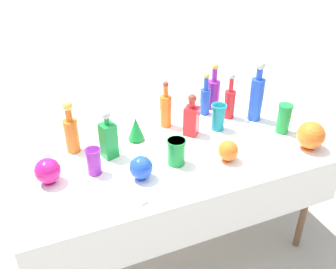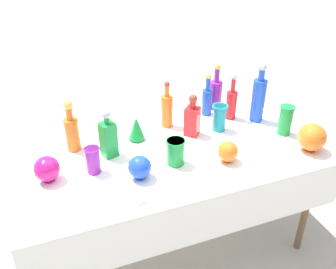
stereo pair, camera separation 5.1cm
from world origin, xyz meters
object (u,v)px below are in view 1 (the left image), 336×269
Objects in this scene: tall_bottle_3 at (166,110)px; slender_vase_0 at (218,116)px; tall_bottle_5 at (205,99)px; round_bowl_3 at (228,151)px; square_decanter_0 at (192,118)px; slender_vase_2 at (284,118)px; slender_vase_3 at (176,151)px; tall_bottle_4 at (213,92)px; fluted_vase_0 at (136,128)px; round_bowl_0 at (311,135)px; tall_bottle_0 at (257,96)px; tall_bottle_2 at (71,132)px; round_bowl_2 at (48,171)px; square_decanter_1 at (108,138)px; slender_vase_1 at (94,160)px; round_bowl_1 at (141,168)px; tall_bottle_1 at (230,101)px.

tall_bottle_3 is 0.34m from slender_vase_0.
tall_bottle_5 is at bearing 84.26° from slender_vase_0.
slender_vase_0 reaches higher than round_bowl_3.
square_decanter_0 is 0.59m from slender_vase_2.
slender_vase_0 is (0.19, -0.01, -0.02)m from square_decanter_0.
slender_vase_3 is at bearing -175.63° from slender_vase_2.
tall_bottle_4 reaches higher than tall_bottle_3.
tall_bottle_3 is 2.03× the size of fluted_vase_0.
round_bowl_0 is (0.39, -0.41, -0.00)m from slender_vase_0.
tall_bottle_0 is 0.24m from slender_vase_2.
slender_vase_3 is at bearing -68.77° from fluted_vase_0.
round_bowl_0 is (1.30, -0.52, -0.04)m from tall_bottle_2.
round_bowl_3 is at bearing -10.78° from round_bowl_2.
tall_bottle_4 is at bearing 9.97° from tall_bottle_2.
square_decanter_1 reaches higher than slender_vase_0.
slender_vase_3 is 0.88× the size of round_bowl_0.
slender_vase_2 reaches higher than round_bowl_2.
tall_bottle_3 is at bearing 150.07° from slender_vase_0.
tall_bottle_4 is 0.75m from round_bowl_0.
slender_vase_2 is 0.94m from fluted_vase_0.
round_bowl_2 is at bearing -161.73° from square_decanter_1.
tall_bottle_5 is at bearing 24.03° from slender_vase_1.
round_bowl_1 is at bearing -125.21° from tall_bottle_3.
slender_vase_3 is (-0.11, -0.42, -0.04)m from tall_bottle_3.
tall_bottle_0 is 2.66× the size of fluted_vase_0.
round_bowl_2 is (-1.48, 0.26, -0.01)m from round_bowl_0.
tall_bottle_4 reaches higher than round_bowl_3.
round_bowl_3 is (-0.49, -0.14, -0.04)m from slender_vase_2.
tall_bottle_4 is at bearing 124.68° from tall_bottle_0.
tall_bottle_2 is 1.18× the size of square_decanter_0.
square_decanter_1 is 2.34× the size of round_bowl_3.
tall_bottle_2 reaches higher than tall_bottle_5.
tall_bottle_1 reaches higher than tall_bottle_5.
round_bowl_1 is at bearing -144.49° from square_decanter_0.
slender_vase_2 is at bearing 16.53° from round_bowl_3.
slender_vase_3 is (-0.22, -0.26, -0.03)m from square_decanter_0.
tall_bottle_3 reaches higher than tall_bottle_5.
slender_vase_1 is (-0.66, -0.17, -0.03)m from square_decanter_0.
slender_vase_2 is at bearing -50.60° from tall_bottle_5.
fluted_vase_0 is at bearing -164.93° from tall_bottle_5.
tall_bottle_4 is 0.67m from round_bowl_3.
round_bowl_2 is at bearing 171.88° from slender_vase_3.
square_decanter_1 is 1.18m from round_bowl_0.
round_bowl_1 is 0.93× the size of round_bowl_2.
square_decanter_0 reaches higher than slender_vase_0.
slender_vase_1 is 0.24m from round_bowl_2.
round_bowl_0 reaches higher than round_bowl_2.
round_bowl_3 is at bearing -26.34° from square_decanter_1.
fluted_vase_0 is at bearing 163.37° from slender_vase_2.
tall_bottle_5 is 0.58m from round_bowl_3.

